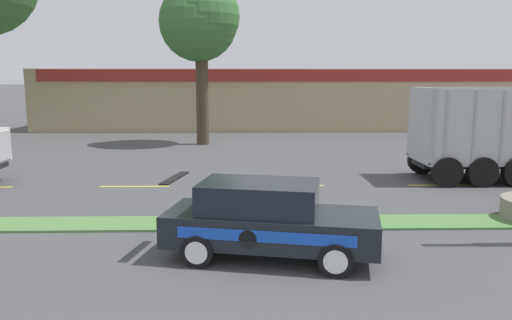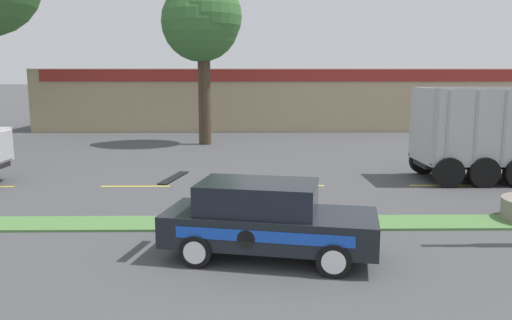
# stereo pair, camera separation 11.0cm
# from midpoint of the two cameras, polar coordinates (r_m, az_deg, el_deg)

# --- Properties ---
(grass_verge) EXTENTS (120.00, 1.25, 0.06)m
(grass_verge) POSITION_cam_midpoint_polar(r_m,az_deg,el_deg) (12.95, -1.13, -7.22)
(grass_verge) COLOR #517F42
(grass_verge) RESTS_ON ground_plane
(centre_line_4) EXTENTS (2.40, 0.14, 0.01)m
(centre_line_4) POSITION_cam_midpoint_polar(r_m,az_deg,el_deg) (17.86, -13.44, -2.93)
(centre_line_4) COLOR yellow
(centre_line_4) RESTS_ON ground_plane
(centre_line_5) EXTENTS (2.40, 0.14, 0.01)m
(centre_line_5) POSITION_cam_midpoint_polar(r_m,az_deg,el_deg) (17.50, 4.12, -2.95)
(centre_line_5) COLOR yellow
(centre_line_5) RESTS_ON ground_plane
(centre_line_6) EXTENTS (2.40, 0.14, 0.01)m
(centre_line_6) POSITION_cam_midpoint_polar(r_m,az_deg,el_deg) (18.75, 20.81, -2.71)
(centre_line_6) COLOR yellow
(centre_line_6) RESTS_ON ground_plane
(rally_car) EXTENTS (4.63, 2.57, 1.64)m
(rally_car) POSITION_cam_midpoint_polar(r_m,az_deg,el_deg) (10.44, 1.48, -6.73)
(rally_car) COLOR black
(rally_car) RESTS_ON ground_plane
(store_building_backdrop) EXTENTS (34.21, 12.10, 4.35)m
(store_building_backdrop) POSITION_cam_midpoint_polar(r_m,az_deg,el_deg) (40.48, 2.22, 7.15)
(store_building_backdrop) COLOR tan
(store_building_backdrop) RESTS_ON ground_plane
(tree_behind_right) EXTENTS (4.30, 4.30, 9.99)m
(tree_behind_right) POSITION_cam_midpoint_polar(r_m,az_deg,el_deg) (28.61, -6.27, 16.20)
(tree_behind_right) COLOR #473828
(tree_behind_right) RESTS_ON ground_plane
(tree_behind_far_right) EXTENTS (4.06, 4.06, 10.11)m
(tree_behind_far_right) POSITION_cam_midpoint_polar(r_m,az_deg,el_deg) (28.52, -5.76, 16.72)
(tree_behind_far_right) COLOR #473828
(tree_behind_far_right) RESTS_ON ground_plane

